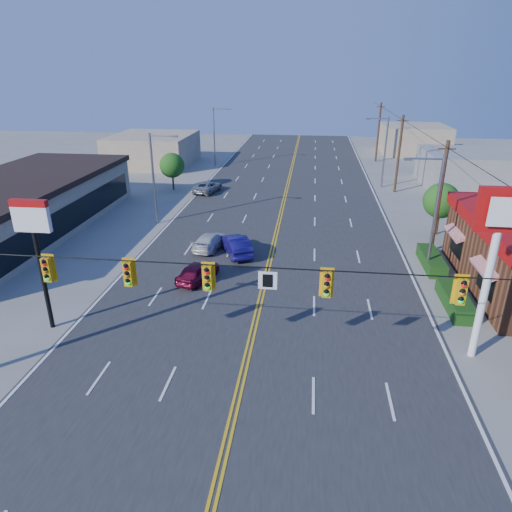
# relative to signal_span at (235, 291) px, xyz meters

# --- Properties ---
(ground) EXTENTS (160.00, 160.00, 0.00)m
(ground) POSITION_rel_signal_span_xyz_m (0.12, 0.00, -4.89)
(ground) COLOR gray
(ground) RESTS_ON ground
(road) EXTENTS (20.00, 120.00, 0.06)m
(road) POSITION_rel_signal_span_xyz_m (0.12, 20.00, -4.86)
(road) COLOR #2D2D30
(road) RESTS_ON ground
(signal_span) EXTENTS (24.32, 0.34, 9.00)m
(signal_span) POSITION_rel_signal_span_xyz_m (0.00, 0.00, 0.00)
(signal_span) COLOR #47301E
(signal_span) RESTS_ON ground
(kfc_pylon) EXTENTS (2.20, 0.36, 8.50)m
(kfc_pylon) POSITION_rel_signal_span_xyz_m (11.12, 4.00, 1.16)
(kfc_pylon) COLOR white
(kfc_pylon) RESTS_ON ground
(strip_mall) EXTENTS (10.40, 26.40, 4.40)m
(strip_mall) POSITION_rel_signal_span_xyz_m (-21.88, 18.00, -2.63)
(strip_mall) COLOR tan
(strip_mall) RESTS_ON ground
(pizza_hut_sign) EXTENTS (1.90, 0.30, 6.85)m
(pizza_hut_sign) POSITION_rel_signal_span_xyz_m (-10.88, 4.00, 0.30)
(pizza_hut_sign) COLOR black
(pizza_hut_sign) RESTS_ON ground
(streetlight_se) EXTENTS (2.55, 0.25, 8.00)m
(streetlight_se) POSITION_rel_signal_span_xyz_m (10.91, 14.00, -0.37)
(streetlight_se) COLOR gray
(streetlight_se) RESTS_ON ground
(streetlight_ne) EXTENTS (2.55, 0.25, 8.00)m
(streetlight_ne) POSITION_rel_signal_span_xyz_m (10.91, 38.00, -0.37)
(streetlight_ne) COLOR gray
(streetlight_ne) RESTS_ON ground
(streetlight_sw) EXTENTS (2.55, 0.25, 8.00)m
(streetlight_sw) POSITION_rel_signal_span_xyz_m (-10.67, 22.00, -0.37)
(streetlight_sw) COLOR gray
(streetlight_sw) RESTS_ON ground
(streetlight_nw) EXTENTS (2.55, 0.25, 8.00)m
(streetlight_nw) POSITION_rel_signal_span_xyz_m (-10.67, 48.00, -0.37)
(streetlight_nw) COLOR gray
(streetlight_nw) RESTS_ON ground
(utility_pole_near) EXTENTS (0.28, 0.28, 8.40)m
(utility_pole_near) POSITION_rel_signal_span_xyz_m (12.32, 18.00, -0.69)
(utility_pole_near) COLOR #47301E
(utility_pole_near) RESTS_ON ground
(utility_pole_mid) EXTENTS (0.28, 0.28, 8.40)m
(utility_pole_mid) POSITION_rel_signal_span_xyz_m (12.32, 36.00, -0.69)
(utility_pole_mid) COLOR #47301E
(utility_pole_mid) RESTS_ON ground
(utility_pole_far) EXTENTS (0.28, 0.28, 8.40)m
(utility_pole_far) POSITION_rel_signal_span_xyz_m (12.32, 54.00, -0.69)
(utility_pole_far) COLOR #47301E
(utility_pole_far) RESTS_ON ground
(tree_kfc_rear) EXTENTS (2.94, 2.94, 4.41)m
(tree_kfc_rear) POSITION_rel_signal_span_xyz_m (13.62, 22.00, -1.95)
(tree_kfc_rear) COLOR #47301E
(tree_kfc_rear) RESTS_ON ground
(tree_west) EXTENTS (2.80, 2.80, 4.20)m
(tree_west) POSITION_rel_signal_span_xyz_m (-12.88, 34.00, -2.09)
(tree_west) COLOR #47301E
(tree_west) RESTS_ON ground
(bld_east_mid) EXTENTS (12.00, 10.00, 4.00)m
(bld_east_mid) POSITION_rel_signal_span_xyz_m (22.12, 40.00, -2.89)
(bld_east_mid) COLOR gray
(bld_east_mid) RESTS_ON ground
(bld_west_far) EXTENTS (11.00, 12.00, 4.20)m
(bld_west_far) POSITION_rel_signal_span_xyz_m (-19.88, 48.00, -2.79)
(bld_west_far) COLOR tan
(bld_west_far) RESTS_ON ground
(bld_east_far) EXTENTS (10.00, 10.00, 4.40)m
(bld_east_far) POSITION_rel_signal_span_xyz_m (19.12, 62.00, -2.69)
(bld_east_far) COLOR tan
(bld_east_far) RESTS_ON ground
(car_magenta) EXTENTS (2.59, 4.03, 1.28)m
(car_magenta) POSITION_rel_signal_span_xyz_m (-4.31, 10.63, -4.25)
(car_magenta) COLOR maroon
(car_magenta) RESTS_ON ground
(car_blue) EXTENTS (3.21, 4.64, 1.45)m
(car_blue) POSITION_rel_signal_span_xyz_m (-2.53, 15.46, -4.16)
(car_blue) COLOR #160F5D
(car_blue) RESTS_ON ground
(car_white) EXTENTS (2.57, 4.48, 1.22)m
(car_white) POSITION_rel_signal_span_xyz_m (-4.68, 16.37, -4.27)
(car_white) COLOR silver
(car_white) RESTS_ON ground
(car_silver) EXTENTS (2.99, 4.82, 1.24)m
(car_silver) POSITION_rel_signal_span_xyz_m (-8.67, 33.14, -4.26)
(car_silver) COLOR #A4A4A9
(car_silver) RESTS_ON ground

